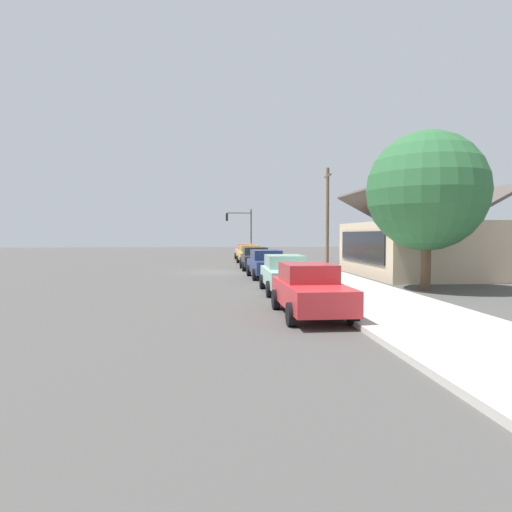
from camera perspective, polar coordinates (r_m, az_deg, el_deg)
The scene contains 13 objects.
ground_plane at distance 30.56m, azimuth -4.63°, elevation -2.00°, with size 120.00×120.00×0.00m, color #4C4947.
sidewalk_curb at distance 31.10m, azimuth 5.74°, elevation -1.77°, with size 60.00×4.20×0.16m, color beige.
car_coral at distance 45.01m, azimuth -1.32°, elevation 0.55°, with size 4.57×2.05×1.59m.
car_mustard at distance 38.74m, azimuth -0.79°, elevation 0.21°, with size 4.92×2.13×1.59m.
car_charcoal at distance 32.51m, azimuth -0.07°, elevation -0.27°, with size 4.32×2.11×1.59m.
car_navy at distance 26.38m, azimuth 1.35°, elevation -0.96°, with size 4.62×2.17×1.59m.
car_seafoam at distance 19.84m, azimuth 3.69°, elevation -2.18°, with size 4.63×2.00×1.59m.
car_cherry at distance 14.16m, azimuth 6.72°, elevation -4.15°, with size 4.66×1.99×1.59m.
storefront_building at distance 29.45m, azimuth 19.43°, elevation 1.12°, with size 10.41×7.25×5.21m.
shade_tree at distance 21.83m, azimuth 20.50°, elevation 7.57°, with size 5.29×5.29×7.07m.
traffic_light_main at distance 49.26m, azimuth -1.85°, elevation 3.85°, with size 0.37×2.79×5.20m.
utility_pole_wooden at distance 35.04m, azimuth 8.88°, elevation 5.01°, with size 1.80×0.24×7.50m.
fire_hydrant_red at distance 19.03m, azimuth 8.41°, elevation -3.37°, with size 0.22×0.22×0.71m.
Camera 1 is at (30.46, -0.21, 2.50)m, focal length 32.14 mm.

